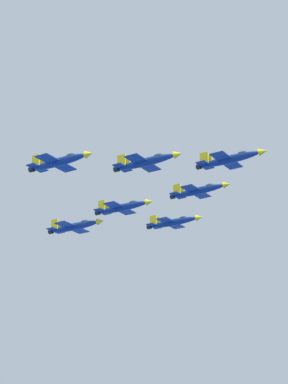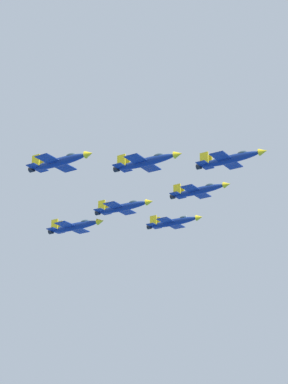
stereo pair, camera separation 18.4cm
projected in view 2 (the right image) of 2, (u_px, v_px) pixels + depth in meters
jet_lead at (230, 159)px, 169.83m from camera, size 11.53×18.79×3.95m
jet_left_wingman at (199, 190)px, 187.83m from camera, size 11.19×18.18×3.82m
jet_right_wingman at (146, 162)px, 166.50m from camera, size 11.47×18.76×3.94m
jet_left_outer at (173, 222)px, 205.23m from camera, size 11.28×18.44×3.87m
jet_right_outer at (59, 162)px, 163.43m from camera, size 11.44×18.65×3.92m
jet_slot_rear at (123, 207)px, 183.16m from camera, size 10.87×17.77×3.73m
jet_trailing at (75, 226)px, 190.07m from camera, size 11.36×18.52×3.89m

